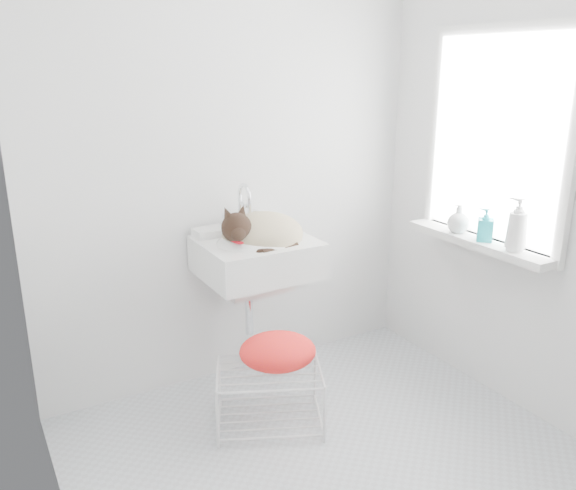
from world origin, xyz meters
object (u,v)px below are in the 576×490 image
bottle_b (484,241)px  cat (260,233)px  wire_rack (269,397)px  bottle_a (514,251)px  bottle_c (457,232)px  sink (256,240)px

bottle_b → cat: bearing=150.0°
wire_rack → bottle_a: size_ratio=2.26×
bottle_b → bottle_c: bottle_b is taller
bottle_b → bottle_c: size_ratio=1.13×
cat → wire_rack: bearing=-103.5°
sink → bottle_b: bearing=-30.5°
cat → bottle_a: cat is taller
bottle_a → bottle_b: bottle_a is taller
wire_rack → bottle_c: 1.32m
wire_rack → bottle_b: (1.11, -0.25, 0.70)m
bottle_a → cat: bearing=142.4°
wire_rack → bottle_a: bottle_a is taller
bottle_b → bottle_c: bearing=90.0°
sink → bottle_b: sink is taller
bottle_b → bottle_c: 0.18m
wire_rack → bottle_b: bearing=-12.8°
bottle_a → bottle_c: size_ratio=1.46×
sink → wire_rack: size_ratio=1.15×
sink → bottle_a: sink is taller
sink → bottle_a: 1.27m
cat → wire_rack: 0.82m
wire_rack → cat: bearing=68.8°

